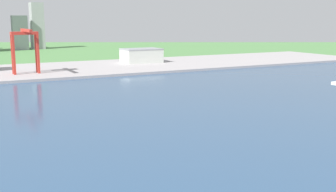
% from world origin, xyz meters
% --- Properties ---
extents(ground_plane, '(2400.00, 2400.00, 0.00)m').
position_xyz_m(ground_plane, '(0.00, 300.00, 0.00)').
color(ground_plane, '#508247').
extents(water_bay, '(840.00, 360.00, 0.15)m').
position_xyz_m(water_bay, '(0.00, 240.00, 0.07)').
color(water_bay, '#2D4C70').
rests_on(water_bay, ground).
extents(industrial_pier, '(840.00, 140.00, 2.50)m').
position_xyz_m(industrial_pier, '(0.00, 490.00, 1.25)').
color(industrial_pier, '#9E9899').
rests_on(industrial_pier, ground).
extents(port_crane_red, '(24.32, 47.81, 42.17)m').
position_xyz_m(port_crane_red, '(-4.35, 461.19, 32.93)').
color(port_crane_red, '#B72D23').
rests_on(port_crane_red, industrial_pier).
extents(warehouse_annex, '(45.11, 30.40, 16.68)m').
position_xyz_m(warehouse_annex, '(135.46, 507.73, 10.86)').
color(warehouse_annex, silver).
rests_on(warehouse_annex, industrial_pier).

